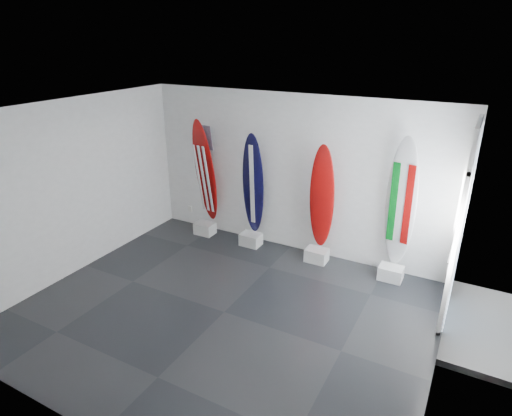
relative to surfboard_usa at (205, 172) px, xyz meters
The scene contains 16 objects.
floor 3.23m from the surfboard_usa, 50.87° to the right, with size 6.00×6.00×0.00m, color black.
ceiling 3.37m from the surfboard_usa, 50.87° to the right, with size 6.00×6.00×0.00m, color white.
wall_back 1.87m from the surfboard_usa, ahead, with size 6.00×6.00×0.00m, color silver.
wall_front 5.13m from the surfboard_usa, 68.79° to the right, with size 6.00×6.00×0.00m, color silver.
wall_left 2.56m from the surfboard_usa, 116.67° to the right, with size 5.00×5.00×0.00m, color silver.
wall_right 5.37m from the surfboard_usa, 25.16° to the right, with size 5.00×5.00×0.00m, color silver.
display_block_usa 1.23m from the surfboard_usa, 90.00° to the right, with size 0.40×0.30×0.24m, color silver.
surfboard_usa is the anchor object (origin of this frame).
display_block_navy 1.66m from the surfboard_usa, ahead, with size 0.40×0.30×0.24m, color silver.
surfboard_navy 1.12m from the surfboard_usa, ahead, with size 0.46×0.08×2.03m, color black.
display_block_swiss 2.80m from the surfboard_usa, ahead, with size 0.40×0.30×0.24m, color silver.
surfboard_swiss 2.52m from the surfboard_usa, ahead, with size 0.45×0.08×2.00m, color maroon.
display_block_italy 4.07m from the surfboard_usa, ahead, with size 0.40×0.30×0.24m, color silver.
surfboard_italy 3.88m from the surfboard_usa, ahead, with size 0.51×0.08×2.27m, color silver.
wall_outlet 1.18m from the surfboard_usa, 161.42° to the left, with size 0.09×0.02×0.13m, color silver.
glass_door 4.88m from the surfboard_usa, ahead, with size 0.12×1.16×2.85m, color white, non-canonical shape.
Camera 1 is at (3.06, -4.65, 3.96)m, focal length 30.41 mm.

